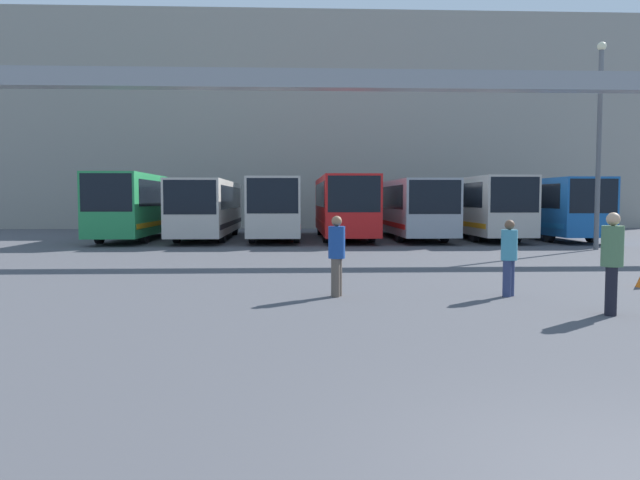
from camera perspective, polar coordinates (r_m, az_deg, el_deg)
name	(u,v)px	position (r m, az deg, el deg)	size (l,w,h in m)	color
building_backdrop	(326,129)	(50.98, 0.54, 10.10)	(48.27, 12.00, 15.46)	gray
overhead_gantry	(365,99)	(24.13, 4.10, 12.71)	(31.08, 0.80, 6.92)	gray
bus_slot_0	(137,203)	(33.85, -16.37, 3.28)	(2.45, 10.89, 3.33)	#268C4C
bus_slot_1	(209,206)	(33.89, -10.15, 3.11)	(2.53, 12.33, 3.04)	beige
bus_slot_2	(276,205)	(33.01, -4.06, 3.23)	(2.49, 11.14, 3.13)	beige
bus_slot_3	(343,204)	(33.34, 2.16, 3.35)	(2.57, 11.59, 3.24)	red
bus_slot_4	(409,205)	(34.12, 8.16, 3.15)	(2.57, 12.18, 3.06)	#999EA5
bus_slot_5	(476,204)	(34.74, 14.10, 3.22)	(2.44, 11.69, 3.20)	beige
bus_slot_6	(547,205)	(35.32, 20.02, 3.04)	(2.44, 10.38, 3.12)	#1959A5
pedestrian_mid_left	(612,261)	(12.47, 25.14, -1.73)	(0.39, 0.39, 1.87)	black
pedestrian_near_center	(337,254)	(13.45, 1.53, -1.27)	(0.36, 0.36, 1.75)	brown
pedestrian_mid_right	(509,256)	(14.07, 16.90, -1.40)	(0.34, 0.34, 1.66)	navy
lamp_post	(599,138)	(28.51, 24.16, 8.51)	(0.36, 0.36, 8.53)	#595B60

